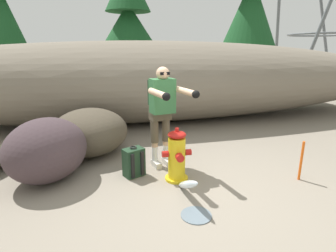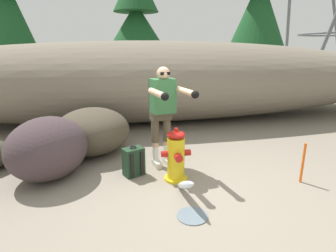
# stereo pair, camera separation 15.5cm
# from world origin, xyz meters

# --- Properties ---
(ground_plane) EXTENTS (56.00, 56.00, 0.04)m
(ground_plane) POSITION_xyz_m (0.00, 0.00, -0.02)
(ground_plane) COLOR gray
(dirt_embankment) EXTENTS (15.29, 3.20, 2.09)m
(dirt_embankment) POSITION_xyz_m (0.00, 4.01, 1.04)
(dirt_embankment) COLOR #756B5B
(dirt_embankment) RESTS_ON ground_plane
(fire_hydrant) EXTENTS (0.43, 0.39, 0.80)m
(fire_hydrant) POSITION_xyz_m (-0.16, 0.38, 0.37)
(fire_hydrant) COLOR gold
(fire_hydrant) RESTS_ON ground_plane
(hydrant_water_jet) EXTENTS (0.36, 0.97, 0.51)m
(hydrant_water_jet) POSITION_xyz_m (-0.16, -0.23, 0.18)
(hydrant_water_jet) COLOR silver
(hydrant_water_jet) RESTS_ON ground_plane
(utility_worker) EXTENTS (0.65, 1.03, 1.62)m
(utility_worker) POSITION_xyz_m (-0.27, 0.90, 1.03)
(utility_worker) COLOR beige
(utility_worker) RESTS_ON ground_plane
(spare_backpack) EXTENTS (0.36, 0.35, 0.47)m
(spare_backpack) POSITION_xyz_m (-0.77, 0.65, 0.22)
(spare_backpack) COLOR #1E3823
(spare_backpack) RESTS_ON ground_plane
(boulder_large) EXTENTS (1.56, 1.62, 0.93)m
(boulder_large) POSITION_xyz_m (-2.01, 0.80, 0.47)
(boulder_large) COLOR #413337
(boulder_large) RESTS_ON ground_plane
(boulder_mid) EXTENTS (1.91, 1.92, 0.85)m
(boulder_mid) POSITION_xyz_m (-1.46, 1.72, 0.42)
(boulder_mid) COLOR #494032
(boulder_mid) RESTS_ON ground_plane
(boulder_small) EXTENTS (0.91, 0.92, 0.53)m
(boulder_small) POSITION_xyz_m (-2.41, 1.64, 0.26)
(boulder_small) COLOR #504639
(boulder_small) RESTS_ON ground_plane
(pine_tree_left) EXTENTS (2.90, 2.90, 5.20)m
(pine_tree_left) POSITION_xyz_m (-0.08, 8.98, 3.04)
(pine_tree_left) COLOR #47331E
(pine_tree_left) RESTS_ON ground_plane
(pine_tree_center) EXTENTS (2.48, 2.48, 6.48)m
(pine_tree_center) POSITION_xyz_m (4.31, 6.84, 3.51)
(pine_tree_center) COLOR #47331E
(pine_tree_center) RESTS_ON ground_plane
(survey_stake) EXTENTS (0.04, 0.04, 0.60)m
(survey_stake) POSITION_xyz_m (1.62, -0.02, 0.30)
(survey_stake) COLOR #E55914
(survey_stake) RESTS_ON ground_plane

